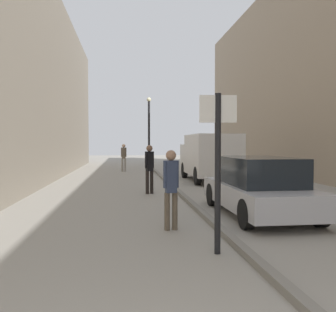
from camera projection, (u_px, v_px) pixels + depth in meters
ground_plane at (134, 191)px, 13.32m from camera, size 80.00×80.00×0.00m
kerb_strip at (176, 189)px, 13.51m from camera, size 0.16×40.00×0.12m
pedestrian_main_foreground at (171, 184)px, 7.37m from camera, size 0.33×0.22×1.66m
pedestrian_mid_block at (149, 166)px, 12.65m from camera, size 0.33×0.26×1.73m
pedestrian_far_crossing at (124, 156)px, 22.66m from camera, size 0.35×0.23×1.75m
delivery_van at (209, 156)px, 16.93m from camera, size 2.01×4.89×2.19m
parked_car at (258, 187)px, 8.94m from camera, size 1.86×4.21×1.45m
street_sign_post at (218, 159)px, 5.77m from camera, size 0.60×0.10×2.60m
lamp_post at (149, 129)px, 23.17m from camera, size 0.28×0.28×4.76m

